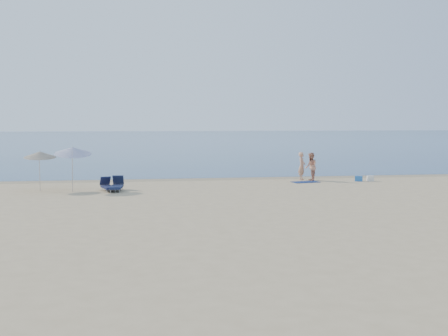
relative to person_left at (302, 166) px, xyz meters
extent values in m
plane|color=tan|center=(-3.40, -17.96, -0.89)|extent=(160.00, 160.00, 0.00)
cube|color=navy|center=(-3.40, 82.04, -0.89)|extent=(240.00, 160.00, 0.01)
cube|color=#847254|center=(-3.40, 1.44, -0.89)|extent=(240.00, 1.60, 0.00)
imported|color=tan|center=(0.00, 0.00, 0.00)|extent=(0.71, 0.78, 1.78)
imported|color=tan|center=(0.39, -0.67, 0.00)|extent=(0.81, 0.97, 1.78)
cube|color=#0F1D4B|center=(-0.17, -1.33, -0.88)|extent=(1.79, 1.23, 0.03)
cube|color=silver|center=(4.01, -1.41, -0.72)|extent=(0.43, 0.39, 0.33)
cube|color=#205FB2|center=(3.28, -1.32, -0.72)|extent=(0.56, 0.49, 0.33)
cylinder|color=silver|center=(-13.78, -3.91, 0.20)|extent=(0.11, 0.49, 2.24)
cone|color=white|center=(-13.78, -3.47, 1.29)|extent=(2.22, 2.24, 0.72)
sphere|color=silver|center=(-13.78, -3.47, 1.48)|extent=(0.06, 0.06, 0.06)
cylinder|color=silver|center=(-15.55, -3.31, 0.08)|extent=(0.08, 0.29, 2.02)
cone|color=beige|center=(-15.55, -3.06, 1.08)|extent=(1.92, 1.94, 0.52)
sphere|color=silver|center=(-15.55, -3.06, 1.25)|extent=(0.06, 0.06, 0.06)
cube|color=#15193A|center=(-11.92, -3.95, -0.67)|extent=(0.93, 1.59, 0.10)
cube|color=#15193A|center=(-12.12, -3.23, -0.39)|extent=(0.63, 0.50, 0.48)
cylinder|color=#A5A5AD|center=(-11.71, -3.89, -0.78)|extent=(0.03, 0.03, 0.22)
cube|color=#161E3D|center=(-11.49, -4.00, -0.65)|extent=(0.73, 1.66, 0.11)
cube|color=#161E3D|center=(-11.42, -3.20, -0.35)|extent=(0.62, 0.44, 0.52)
cylinder|color=#A5A5AD|center=(-11.26, -4.02, -0.77)|extent=(0.03, 0.03, 0.24)
camera|label=1|loc=(-10.55, -34.33, 2.91)|focal=45.00mm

